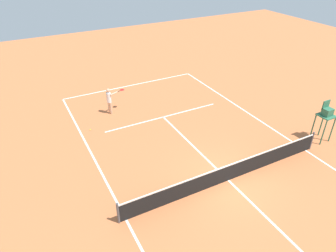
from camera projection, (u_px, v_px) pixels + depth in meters
ground_plane at (228, 180)px, 14.70m from camera, size 60.00×60.00×0.00m
court_lines at (228, 180)px, 14.69m from camera, size 10.47×24.91×0.01m
tennis_net at (229, 172)px, 14.44m from camera, size 11.07×0.10×1.07m
player_serving at (110, 99)px, 19.74m from camera, size 1.33×0.60×1.76m
tennis_ball at (90, 130)px, 18.49m from camera, size 0.07×0.07×0.07m
umpire_chair at (326, 115)px, 16.81m from camera, size 0.80×0.80×2.41m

